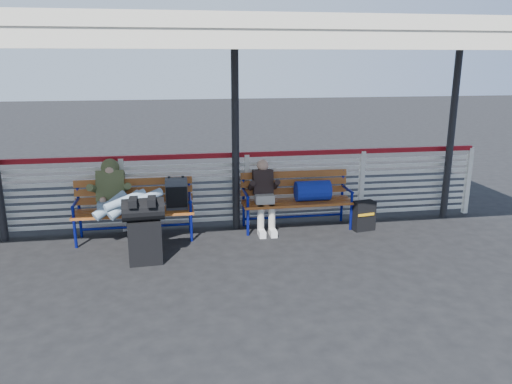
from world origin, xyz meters
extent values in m
plane|color=black|center=(0.00, 0.00, 0.00)|extent=(60.00, 60.00, 0.00)
cube|color=silver|center=(0.00, 1.90, 0.60)|extent=(12.00, 0.04, 1.04)
cube|color=maroon|center=(0.00, 1.90, 1.20)|extent=(12.00, 0.06, 0.08)
cube|color=silver|center=(6.00, 1.90, 0.60)|extent=(0.08, 0.08, 1.20)
cube|color=silver|center=(0.00, 0.90, 3.08)|extent=(12.60, 3.60, 0.16)
cube|color=silver|center=(0.00, -0.85, 2.95)|extent=(12.60, 0.06, 0.30)
cylinder|color=black|center=(1.80, 1.75, 1.50)|extent=(0.12, 0.12, 3.00)
cylinder|color=black|center=(5.50, 1.75, 1.50)|extent=(0.12, 0.12, 3.00)
cube|color=black|center=(0.39, 0.49, 0.31)|extent=(0.46, 0.29, 0.61)
cylinder|color=black|center=(0.39, 0.49, 0.77)|extent=(0.57, 0.34, 0.31)
cube|color=#AF6921|center=(0.19, 1.44, 0.45)|extent=(1.80, 0.50, 0.04)
cube|color=#AF6921|center=(0.19, 1.70, 0.72)|extent=(1.80, 0.10, 0.40)
cylinder|color=navy|center=(-0.66, 1.24, 0.23)|extent=(0.04, 0.04, 0.45)
cylinder|color=navy|center=(1.04, 1.24, 0.23)|extent=(0.04, 0.04, 0.45)
cylinder|color=navy|center=(-0.66, 1.71, 0.45)|extent=(0.04, 0.04, 0.90)
cylinder|color=navy|center=(1.04, 1.71, 0.45)|extent=(0.04, 0.04, 0.90)
cube|color=#4C4F54|center=(0.84, 1.46, 0.71)|extent=(0.34, 0.21, 0.47)
cube|color=#AF6921|center=(2.78, 1.55, 0.45)|extent=(1.80, 0.50, 0.04)
cube|color=#AF6921|center=(2.78, 1.81, 0.72)|extent=(1.80, 0.10, 0.40)
cylinder|color=navy|center=(1.93, 1.35, 0.23)|extent=(0.04, 0.04, 0.45)
cylinder|color=navy|center=(3.63, 1.35, 0.23)|extent=(0.04, 0.04, 0.45)
cylinder|color=navy|center=(1.93, 1.82, 0.45)|extent=(0.04, 0.04, 0.90)
cylinder|color=navy|center=(3.63, 1.82, 0.45)|extent=(0.04, 0.04, 0.90)
cylinder|color=navy|center=(3.03, 1.55, 0.63)|extent=(0.56, 0.33, 0.33)
cube|color=#90ACC2|center=(-0.16, 1.49, 0.54)|extent=(0.36, 0.26, 0.18)
cube|color=#4D572E|center=(-0.16, 1.69, 0.80)|extent=(0.42, 0.38, 0.53)
sphere|color=#4D572E|center=(-0.16, 1.79, 1.08)|extent=(0.28, 0.28, 0.28)
sphere|color=tan|center=(-0.16, 1.75, 1.07)|extent=(0.21, 0.21, 0.21)
cube|color=black|center=(0.27, 0.43, 0.89)|extent=(0.11, 0.27, 0.10)
cube|color=black|center=(0.51, 0.43, 0.89)|extent=(0.11, 0.27, 0.10)
cube|color=#B9B4A8|center=(2.23, 1.55, 0.53)|extent=(0.30, 0.24, 0.16)
cube|color=black|center=(2.23, 1.69, 0.78)|extent=(0.32, 0.23, 0.42)
sphere|color=tan|center=(2.23, 1.71, 1.05)|extent=(0.19, 0.19, 0.19)
cylinder|color=#B9B4A8|center=(2.14, 1.37, 0.24)|extent=(0.11, 0.11, 0.46)
cylinder|color=#B9B4A8|center=(2.32, 1.37, 0.24)|extent=(0.11, 0.11, 0.46)
cube|color=silver|center=(2.14, 1.27, 0.05)|extent=(0.10, 0.24, 0.10)
cube|color=silver|center=(2.32, 1.27, 0.05)|extent=(0.10, 0.24, 0.10)
cube|color=black|center=(3.83, 1.31, 0.24)|extent=(0.38, 0.26, 0.48)
cube|color=orange|center=(3.83, 1.20, 0.29)|extent=(0.29, 0.07, 0.04)
camera|label=1|loc=(0.83, -6.04, 2.70)|focal=35.00mm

